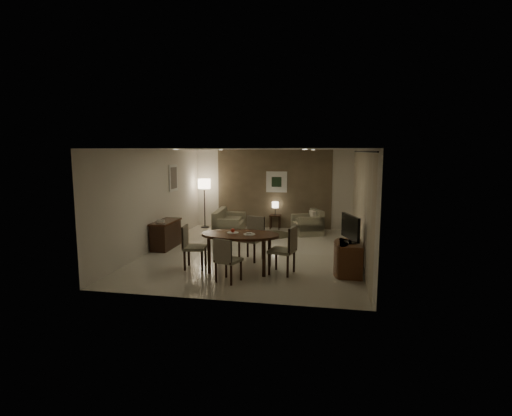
% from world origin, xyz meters
% --- Properties ---
extents(room_shell, '(5.50, 7.00, 2.70)m').
position_xyz_m(room_shell, '(0.00, 0.40, 1.35)').
color(room_shell, beige).
rests_on(room_shell, ground).
extents(taupe_accent, '(3.96, 0.03, 2.70)m').
position_xyz_m(taupe_accent, '(0.00, 3.48, 1.35)').
color(taupe_accent, brown).
rests_on(taupe_accent, wall_back).
extents(curtain_wall, '(0.08, 6.70, 2.58)m').
position_xyz_m(curtain_wall, '(2.68, 0.00, 1.32)').
color(curtain_wall, beige).
rests_on(curtain_wall, wall_right).
extents(curtain_rod, '(0.03, 6.80, 0.03)m').
position_xyz_m(curtain_rod, '(2.68, 0.00, 2.64)').
color(curtain_rod, black).
rests_on(curtain_rod, wall_right).
extents(art_back_frame, '(0.72, 0.03, 0.72)m').
position_xyz_m(art_back_frame, '(0.10, 3.46, 1.60)').
color(art_back_frame, silver).
rests_on(art_back_frame, wall_back).
extents(art_back_canvas, '(0.34, 0.01, 0.34)m').
position_xyz_m(art_back_canvas, '(0.10, 3.44, 1.60)').
color(art_back_canvas, black).
rests_on(art_back_canvas, wall_back).
extents(art_left_frame, '(0.03, 0.60, 0.80)m').
position_xyz_m(art_left_frame, '(-2.72, 1.20, 1.85)').
color(art_left_frame, silver).
rests_on(art_left_frame, wall_left).
extents(art_left_canvas, '(0.01, 0.46, 0.64)m').
position_xyz_m(art_left_canvas, '(-2.71, 1.20, 1.85)').
color(art_left_canvas, gray).
rests_on(art_left_canvas, wall_left).
extents(downlight_nl, '(0.10, 0.10, 0.01)m').
position_xyz_m(downlight_nl, '(-1.40, -1.80, 2.69)').
color(downlight_nl, white).
rests_on(downlight_nl, ceiling).
extents(downlight_nr, '(0.10, 0.10, 0.01)m').
position_xyz_m(downlight_nr, '(1.40, -1.80, 2.69)').
color(downlight_nr, white).
rests_on(downlight_nr, ceiling).
extents(downlight_fl, '(0.10, 0.10, 0.01)m').
position_xyz_m(downlight_fl, '(-1.40, 1.80, 2.69)').
color(downlight_fl, white).
rests_on(downlight_fl, ceiling).
extents(downlight_fr, '(0.10, 0.10, 0.01)m').
position_xyz_m(downlight_fr, '(1.40, 1.80, 2.69)').
color(downlight_fr, white).
rests_on(downlight_fr, ceiling).
extents(console_desk, '(0.48, 1.20, 0.75)m').
position_xyz_m(console_desk, '(-2.49, 0.00, 0.38)').
color(console_desk, '#402014').
rests_on(console_desk, floor).
extents(telephone, '(0.20, 0.14, 0.09)m').
position_xyz_m(telephone, '(-2.49, -0.30, 0.80)').
color(telephone, white).
rests_on(telephone, console_desk).
extents(tv_cabinet, '(0.48, 0.90, 0.70)m').
position_xyz_m(tv_cabinet, '(2.40, -1.50, 0.35)').
color(tv_cabinet, brown).
rests_on(tv_cabinet, floor).
extents(flat_tv, '(0.36, 0.85, 0.60)m').
position_xyz_m(flat_tv, '(2.38, -1.50, 1.02)').
color(flat_tv, black).
rests_on(flat_tv, tv_cabinet).
extents(dining_table, '(1.76, 1.10, 0.83)m').
position_xyz_m(dining_table, '(-0.02, -1.62, 0.41)').
color(dining_table, '#402014').
rests_on(dining_table, floor).
extents(chair_near, '(0.57, 0.57, 0.92)m').
position_xyz_m(chair_near, '(-0.07, -2.46, 0.46)').
color(chair_near, gray).
rests_on(chair_near, floor).
extents(chair_far, '(0.64, 0.64, 1.05)m').
position_xyz_m(chair_far, '(0.06, -0.78, 0.53)').
color(chair_far, gray).
rests_on(chair_far, floor).
extents(chair_left, '(0.53, 0.53, 0.98)m').
position_xyz_m(chair_left, '(-1.05, -1.69, 0.49)').
color(chair_left, gray).
rests_on(chair_left, floor).
extents(chair_right, '(0.61, 0.61, 1.05)m').
position_xyz_m(chair_right, '(0.94, -1.72, 0.53)').
color(chair_right, gray).
rests_on(chair_right, floor).
extents(plate_a, '(0.26, 0.26, 0.02)m').
position_xyz_m(plate_a, '(-0.20, -1.57, 0.83)').
color(plate_a, white).
rests_on(plate_a, dining_table).
extents(plate_b, '(0.26, 0.26, 0.02)m').
position_xyz_m(plate_b, '(0.20, -1.67, 0.83)').
color(plate_b, white).
rests_on(plate_b, dining_table).
extents(fruit_apple, '(0.09, 0.09, 0.09)m').
position_xyz_m(fruit_apple, '(-0.20, -1.57, 0.89)').
color(fruit_apple, red).
rests_on(fruit_apple, plate_a).
extents(napkin, '(0.12, 0.08, 0.03)m').
position_xyz_m(napkin, '(0.20, -1.67, 0.86)').
color(napkin, white).
rests_on(napkin, plate_b).
extents(round_rug, '(1.30, 1.30, 0.01)m').
position_xyz_m(round_rug, '(0.09, 2.25, 0.01)').
color(round_rug, '#3D3722').
rests_on(round_rug, floor).
extents(sofa, '(1.72, 0.96, 0.78)m').
position_xyz_m(sofa, '(-1.23, 2.12, 0.39)').
color(sofa, gray).
rests_on(sofa, floor).
extents(armchair, '(1.11, 1.13, 0.78)m').
position_xyz_m(armchair, '(1.23, 2.56, 0.39)').
color(armchair, gray).
rests_on(armchair, floor).
extents(side_table, '(0.38, 0.38, 0.48)m').
position_xyz_m(side_table, '(0.09, 3.25, 0.24)').
color(side_table, '#321E10').
rests_on(side_table, floor).
extents(table_lamp, '(0.22, 0.22, 0.50)m').
position_xyz_m(table_lamp, '(0.09, 3.25, 0.73)').
color(table_lamp, '#FFEAC1').
rests_on(table_lamp, side_table).
extents(floor_lamp, '(0.43, 0.43, 1.70)m').
position_xyz_m(floor_lamp, '(-2.36, 3.03, 0.85)').
color(floor_lamp, '#FFE5B7').
rests_on(floor_lamp, floor).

